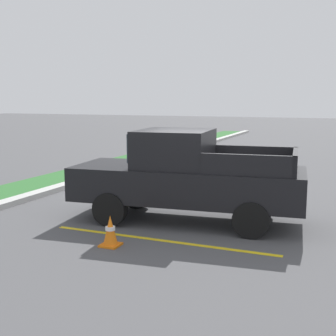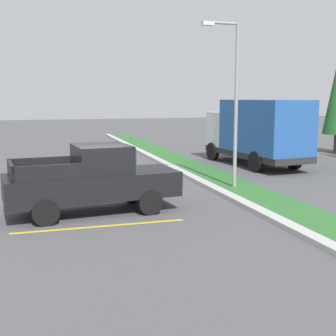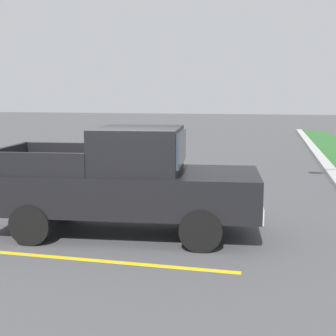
# 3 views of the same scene
# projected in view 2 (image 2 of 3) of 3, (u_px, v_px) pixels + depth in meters

# --- Properties ---
(ground_plane) EXTENTS (120.00, 120.00, 0.00)m
(ground_plane) POSITION_uv_depth(u_px,v_px,m) (90.00, 214.00, 13.80)
(ground_plane) COLOR #4C4C4F
(parking_line_near) EXTENTS (0.12, 4.80, 0.01)m
(parking_line_near) POSITION_uv_depth(u_px,v_px,m) (88.00, 202.00, 15.38)
(parking_line_near) COLOR yellow
(parking_line_near) RESTS_ON ground
(parking_line_far) EXTENTS (0.12, 4.80, 0.01)m
(parking_line_far) POSITION_uv_depth(u_px,v_px,m) (101.00, 226.00, 12.45)
(parking_line_far) COLOR yellow
(parking_line_far) RESTS_ON ground
(curb_strip) EXTENTS (56.00, 0.40, 0.15)m
(curb_strip) POSITION_uv_depth(u_px,v_px,m) (239.00, 201.00, 15.20)
(curb_strip) COLOR #B2B2AD
(curb_strip) RESTS_ON ground
(grass_median) EXTENTS (56.00, 1.80, 0.06)m
(grass_median) POSITION_uv_depth(u_px,v_px,m) (268.00, 200.00, 15.52)
(grass_median) COLOR #2D662D
(grass_median) RESTS_ON ground
(pickup_truck_main) EXTENTS (2.45, 5.40, 2.10)m
(pickup_truck_main) POSITION_uv_depth(u_px,v_px,m) (94.00, 180.00, 13.77)
(pickup_truck_main) COLOR black
(pickup_truck_main) RESTS_ON ground
(cargo_truck_distant) EXTENTS (6.99, 3.06, 3.40)m
(cargo_truck_distant) POSITION_uv_depth(u_px,v_px,m) (257.00, 130.00, 23.09)
(cargo_truck_distant) COLOR black
(cargo_truck_distant) RESTS_ON ground
(street_light) EXTENTS (0.24, 1.49, 6.33)m
(street_light) POSITION_uv_depth(u_px,v_px,m) (232.00, 93.00, 17.03)
(street_light) COLOR gray
(street_light) RESTS_ON ground
(traffic_cone) EXTENTS (0.36, 0.36, 0.60)m
(traffic_cone) POSITION_uv_depth(u_px,v_px,m) (106.00, 188.00, 16.19)
(traffic_cone) COLOR orange
(traffic_cone) RESTS_ON ground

